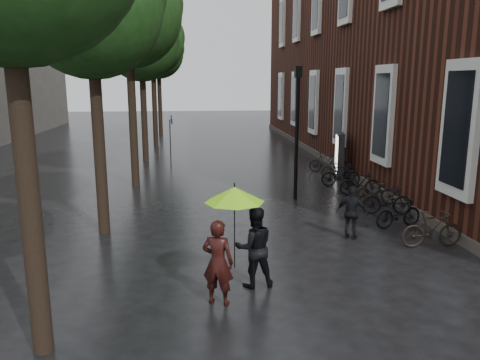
{
  "coord_description": "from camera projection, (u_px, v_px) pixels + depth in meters",
  "views": [
    {
      "loc": [
        -1.54,
        -6.07,
        4.27
      ],
      "look_at": [
        -0.19,
        7.14,
        1.42
      ],
      "focal_mm": 35.0,
      "sensor_mm": 36.0,
      "label": 1
    }
  ],
  "objects": [
    {
      "name": "parked_bicycles",
      "position": [
        364.0,
        187.0,
        16.95
      ],
      "size": [
        1.96,
        10.74,
        0.98
      ],
      "color": "black",
      "rests_on": "ground"
    },
    {
      "name": "cycle_sign",
      "position": [
        171.0,
        132.0,
        23.44
      ],
      "size": [
        0.13,
        0.46,
        2.55
      ],
      "rotation": [
        0.0,
        0.0,
        0.2
      ],
      "color": "#262628",
      "rests_on": "ground"
    },
    {
      "name": "lime_umbrella",
      "position": [
        234.0,
        195.0,
        9.03
      ],
      "size": [
        1.18,
        1.18,
        1.74
      ],
      "rotation": [
        0.0,
        0.0,
        -0.29
      ],
      "color": "black",
      "rests_on": "ground"
    },
    {
      "name": "brick_building",
      "position": [
        410.0,
        48.0,
        25.66
      ],
      "size": [
        10.2,
        33.2,
        12.0
      ],
      "color": "#38160F",
      "rests_on": "ground"
    },
    {
      "name": "street_trees",
      "position": [
        135.0,
        32.0,
        20.7
      ],
      "size": [
        4.33,
        34.03,
        8.91
      ],
      "color": "black",
      "rests_on": "ground"
    },
    {
      "name": "person_burgundy",
      "position": [
        218.0,
        262.0,
        8.95
      ],
      "size": [
        0.72,
        0.6,
        1.7
      ],
      "primitive_type": "imported",
      "rotation": [
        0.0,
        0.0,
        2.77
      ],
      "color": "black",
      "rests_on": "ground"
    },
    {
      "name": "person_black",
      "position": [
        254.0,
        247.0,
        9.72
      ],
      "size": [
        0.9,
        0.74,
        1.72
      ],
      "primitive_type": "imported",
      "rotation": [
        0.0,
        0.0,
        3.25
      ],
      "color": "black",
      "rests_on": "ground"
    },
    {
      "name": "lamp_post",
      "position": [
        297.0,
        120.0,
        16.51
      ],
      "size": [
        0.24,
        0.24,
        4.73
      ],
      "rotation": [
        0.0,
        0.0,
        0.01
      ],
      "color": "black",
      "rests_on": "ground"
    },
    {
      "name": "ad_lightbox",
      "position": [
        339.0,
        155.0,
        20.86
      ],
      "size": [
        0.3,
        1.3,
        1.97
      ],
      "rotation": [
        0.0,
        0.0,
        -0.23
      ],
      "color": "black",
      "rests_on": "ground"
    },
    {
      "name": "pedestrian_walking",
      "position": [
        352.0,
        213.0,
        12.69
      ],
      "size": [
        0.92,
        0.74,
        1.47
      ],
      "primitive_type": "imported",
      "rotation": [
        0.0,
        0.0,
        2.62
      ],
      "color": "black",
      "rests_on": "ground"
    }
  ]
}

